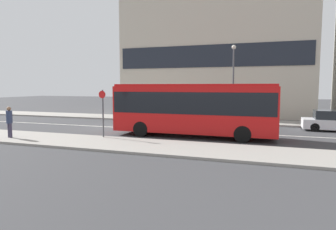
% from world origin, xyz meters
% --- Properties ---
extents(ground_plane, '(120.00, 120.00, 0.00)m').
position_xyz_m(ground_plane, '(0.00, 0.00, 0.00)').
color(ground_plane, '#3A3A3D').
extents(sidewalk_near, '(44.00, 3.50, 0.13)m').
position_xyz_m(sidewalk_near, '(0.00, -6.25, 0.07)').
color(sidewalk_near, gray).
rests_on(sidewalk_near, ground_plane).
extents(sidewalk_far, '(44.00, 3.50, 0.13)m').
position_xyz_m(sidewalk_far, '(0.00, 6.25, 0.07)').
color(sidewalk_far, gray).
rests_on(sidewalk_far, ground_plane).
extents(lane_centerline, '(41.80, 0.16, 0.01)m').
position_xyz_m(lane_centerline, '(0.00, 0.00, 0.00)').
color(lane_centerline, silver).
rests_on(lane_centerline, ground_plane).
extents(apartment_block_left_tower, '(19.92, 5.73, 22.32)m').
position_xyz_m(apartment_block_left_tower, '(5.85, 12.32, 11.15)').
color(apartment_block_left_tower, beige).
rests_on(apartment_block_left_tower, ground_plane).
extents(city_bus, '(10.05, 2.53, 3.28)m').
position_xyz_m(city_bus, '(7.26, -2.19, 1.89)').
color(city_bus, red).
rests_on(city_bus, ground_plane).
extents(parked_car_0, '(3.99, 1.86, 1.45)m').
position_xyz_m(parked_car_0, '(15.95, 3.40, 0.67)').
color(parked_car_0, silver).
rests_on(parked_car_0, ground_plane).
extents(pedestrian_near_stop, '(0.34, 0.34, 1.83)m').
position_xyz_m(pedestrian_near_stop, '(-2.70, -6.83, 1.18)').
color(pedestrian_near_stop, '#383347').
rests_on(pedestrian_near_stop, sidewalk_near).
extents(bus_stop_sign, '(0.44, 0.12, 2.80)m').
position_xyz_m(bus_stop_sign, '(2.41, -4.87, 1.76)').
color(bus_stop_sign, '#4C4C51').
rests_on(bus_stop_sign, sidewalk_near).
extents(street_lamp, '(0.36, 0.36, 6.43)m').
position_xyz_m(street_lamp, '(8.75, 5.39, 4.09)').
color(street_lamp, '#4C4C51').
rests_on(street_lamp, sidewalk_far).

